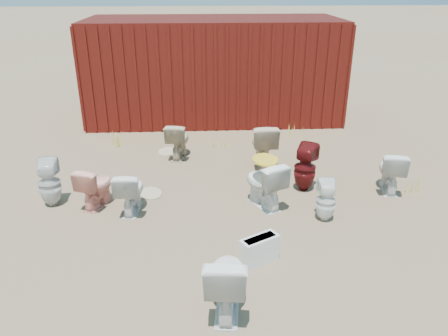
{
  "coord_description": "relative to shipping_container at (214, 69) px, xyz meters",
  "views": [
    {
      "loc": [
        -0.34,
        -5.65,
        3.31
      ],
      "look_at": [
        0.0,
        0.6,
        0.55
      ],
      "focal_mm": 35.0,
      "sensor_mm": 36.0,
      "label": 1
    }
  ],
  "objects": [
    {
      "name": "ground",
      "position": [
        0.0,
        -5.2,
        -1.2
      ],
      "size": [
        100.0,
        100.0,
        0.0
      ],
      "primitive_type": "plane",
      "color": "brown",
      "rests_on": "ground"
    },
    {
      "name": "shipping_container",
      "position": [
        0.0,
        0.0,
        0.0
      ],
      "size": [
        6.0,
        2.4,
        2.4
      ],
      "primitive_type": "cube",
      "color": "#4B0D0C",
      "rests_on": "ground"
    },
    {
      "name": "toilet_front_a",
      "position": [
        -1.43,
        -4.91,
        -0.86
      ],
      "size": [
        0.43,
        0.69,
        0.68
      ],
      "primitive_type": "imported",
      "rotation": [
        0.0,
        0.0,
        3.07
      ],
      "color": "silver",
      "rests_on": "ground"
    },
    {
      "name": "toilet_front_pink",
      "position": [
        -1.99,
        -4.69,
        -0.87
      ],
      "size": [
        0.59,
        0.75,
        0.67
      ],
      "primitive_type": "imported",
      "rotation": [
        0.0,
        0.0,
        2.77
      ],
      "color": "#FAA190",
      "rests_on": "ground"
    },
    {
      "name": "toilet_front_c",
      "position": [
        -0.12,
        -7.16,
        -0.81
      ],
      "size": [
        0.52,
        0.81,
        0.78
      ],
      "primitive_type": "imported",
      "rotation": [
        0.0,
        0.0,
        3.04
      ],
      "color": "white",
      "rests_on": "ground"
    },
    {
      "name": "toilet_front_maroon",
      "position": [
        1.36,
        -4.32,
        -0.8
      ],
      "size": [
        0.5,
        0.5,
        0.8
      ],
      "primitive_type": "imported",
      "rotation": [
        0.0,
        0.0,
        2.59
      ],
      "color": "#580F10",
      "rests_on": "ground"
    },
    {
      "name": "toilet_front_e",
      "position": [
        2.77,
        -4.43,
        -0.84
      ],
      "size": [
        0.55,
        0.78,
        0.72
      ],
      "primitive_type": "imported",
      "rotation": [
        0.0,
        0.0,
        2.92
      ],
      "color": "silver",
      "rests_on": "ground"
    },
    {
      "name": "toilet_back_a",
      "position": [
        -2.71,
        -4.64,
        -0.82
      ],
      "size": [
        0.39,
        0.39,
        0.75
      ],
      "primitive_type": "imported",
      "rotation": [
        0.0,
        0.0,
        3.29
      ],
      "color": "silver",
      "rests_on": "ground"
    },
    {
      "name": "toilet_back_beige_left",
      "position": [
        -0.8,
        -2.75,
        -0.84
      ],
      "size": [
        0.52,
        0.76,
        0.72
      ],
      "primitive_type": "imported",
      "rotation": [
        0.0,
        0.0,
        2.96
      ],
      "color": "#BDAC8A",
      "rests_on": "ground"
    },
    {
      "name": "toilet_back_beige_right",
      "position": [
        0.81,
        -3.24,
        -0.78
      ],
      "size": [
        0.48,
        0.83,
        0.84
      ],
      "primitive_type": "imported",
      "rotation": [
        0.0,
        0.0,
        3.15
      ],
      "color": "#CCB395",
      "rests_on": "ground"
    },
    {
      "name": "toilet_back_yellowlid",
      "position": [
        0.61,
        -4.85,
        -0.81
      ],
      "size": [
        0.72,
        0.87,
        0.77
      ],
      "primitive_type": "imported",
      "rotation": [
        0.0,
        0.0,
        3.59
      ],
      "color": "white",
      "rests_on": "ground"
    },
    {
      "name": "toilet_back_e",
      "position": [
        1.45,
        -5.33,
        -0.88
      ],
      "size": [
        0.31,
        0.32,
        0.63
      ],
      "primitive_type": "imported",
      "rotation": [
        0.0,
        0.0,
        3.03
      ],
      "color": "white",
      "rests_on": "ground"
    },
    {
      "name": "yellow_lid",
      "position": [
        0.61,
        -4.85,
        -0.42
      ],
      "size": [
        0.39,
        0.49,
        0.02
      ],
      "primitive_type": "ellipsoid",
      "color": "gold",
      "rests_on": "toilet_back_yellowlid"
    },
    {
      "name": "loose_tank",
      "position": [
        0.35,
        -6.3,
        -1.02
      ],
      "size": [
        0.53,
        0.42,
        0.35
      ],
      "primitive_type": "cube",
      "rotation": [
        0.0,
        0.0,
        0.52
      ],
      "color": "silver",
      "rests_on": "ground"
    },
    {
      "name": "loose_lid_near",
      "position": [
        -1.04,
        -2.49,
        -1.19
      ],
      "size": [
        0.42,
        0.52,
        0.02
      ],
      "primitive_type": "ellipsoid",
      "rotation": [
        0.0,
        0.0,
        -0.09
      ],
      "color": "#BCAE88",
      "rests_on": "ground"
    },
    {
      "name": "loose_lid_far",
      "position": [
        -1.2,
        -4.36,
        -1.19
      ],
      "size": [
        0.49,
        0.56,
        0.02
      ],
      "primitive_type": "ellipsoid",
      "rotation": [
        0.0,
        0.0,
        0.33
      ],
      "color": "tan",
      "rests_on": "ground"
    },
    {
      "name": "weed_clump_a",
      "position": [
        -2.07,
        -2.05,
        -1.04
      ],
      "size": [
        0.36,
        0.36,
        0.32
      ],
      "primitive_type": "cone",
      "color": "#CAC551",
      "rests_on": "ground"
    },
    {
      "name": "weed_clump_b",
      "position": [
        0.04,
        -2.27,
        -1.08
      ],
      "size": [
        0.32,
        0.32,
        0.25
      ],
      "primitive_type": "cone",
      "color": "#CAC551",
      "rests_on": "ground"
    },
    {
      "name": "weed_clump_c",
      "position": [
        2.0,
        -2.38,
        -1.05
      ],
      "size": [
        0.36,
        0.36,
        0.3
      ],
      "primitive_type": "cone",
      "color": "#CAC551",
      "rests_on": "ground"
    },
    {
      "name": "weed_clump_d",
      "position": [
        -0.9,
        -1.7,
        -1.09
      ],
      "size": [
        0.3,
        0.3,
        0.23
      ],
      "primitive_type": "cone",
      "color": "#CAC551",
      "rests_on": "ground"
    },
    {
      "name": "weed_clump_e",
      "position": [
        1.76,
        -1.74,
        -1.07
      ],
      "size": [
        0.34,
        0.34,
        0.26
      ],
      "primitive_type": "cone",
      "color": "#CAC551",
      "rests_on": "ground"
    },
    {
      "name": "weed_clump_f",
      "position": [
        3.12,
        -4.53,
        -1.06
      ],
      "size": [
        0.28,
        0.28,
        0.27
      ],
      "primitive_type": "cone",
      "color": "#CAC551",
      "rests_on": "ground"
    }
  ]
}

